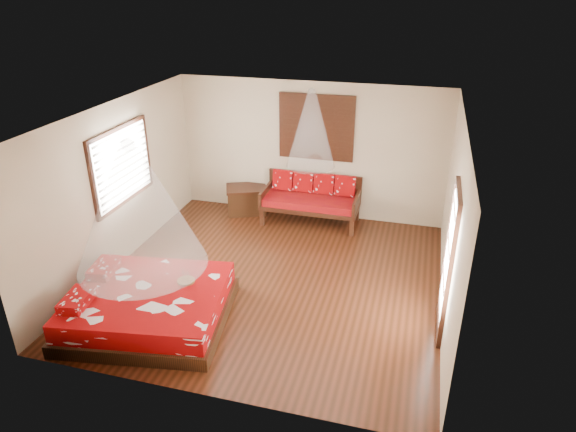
% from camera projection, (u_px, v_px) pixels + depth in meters
% --- Properties ---
extents(room, '(5.54, 5.54, 2.84)m').
position_uv_depth(room, '(271.00, 203.00, 8.06)').
color(room, '#33180B').
rests_on(room, ground).
extents(bed, '(2.51, 2.33, 0.65)m').
position_uv_depth(bed, '(148.00, 305.00, 7.52)').
color(bed, black).
rests_on(bed, floor).
extents(daybed, '(1.96, 0.87, 0.98)m').
position_uv_depth(daybed, '(311.00, 197.00, 10.49)').
color(daybed, black).
rests_on(daybed, floor).
extents(storage_chest, '(1.00, 0.88, 0.57)m').
position_uv_depth(storage_chest, '(247.00, 199.00, 10.98)').
color(storage_chest, black).
rests_on(storage_chest, floor).
extents(shutter_panel, '(1.52, 0.06, 1.32)m').
position_uv_depth(shutter_panel, '(316.00, 127.00, 10.18)').
color(shutter_panel, black).
rests_on(shutter_panel, wall_back).
extents(window_left, '(0.10, 1.74, 1.34)m').
position_uv_depth(window_left, '(122.00, 165.00, 8.75)').
color(window_left, black).
rests_on(window_left, wall_left).
extents(glazed_door, '(0.08, 1.02, 2.16)m').
position_uv_depth(glazed_door, '(448.00, 263.00, 7.03)').
color(glazed_door, black).
rests_on(glazed_door, floor).
extents(wine_tray, '(0.27, 0.27, 0.21)m').
position_uv_depth(wine_tray, '(186.00, 278.00, 7.62)').
color(wine_tray, brown).
rests_on(wine_tray, bed).
extents(mosquito_net_main, '(1.79, 1.79, 1.80)m').
position_uv_depth(mosquito_net_main, '(136.00, 206.00, 6.84)').
color(mosquito_net_main, white).
rests_on(mosquito_net_main, ceiling).
extents(mosquito_net_daybed, '(0.94, 0.94, 1.50)m').
position_uv_depth(mosquito_net_daybed, '(311.00, 129.00, 9.73)').
color(mosquito_net_daybed, white).
rests_on(mosquito_net_daybed, ceiling).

